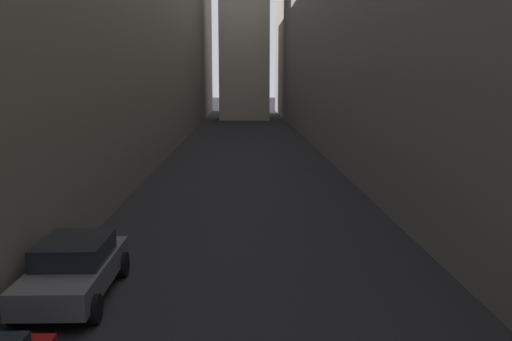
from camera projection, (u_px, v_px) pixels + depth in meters
The scene contains 3 objects.
ground_plane at pixel (246, 150), 43.39m from camera, with size 264.00×264.00×0.00m, color black.
building_block_left at pixel (83, 24), 43.52m from camera, with size 14.40×108.00×19.29m, color #60594F.
parked_car_left_third at pixel (74, 268), 13.71m from camera, with size 1.95×4.41×1.47m.
Camera 1 is at (-0.26, 4.90, 5.32)m, focal length 39.23 mm.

